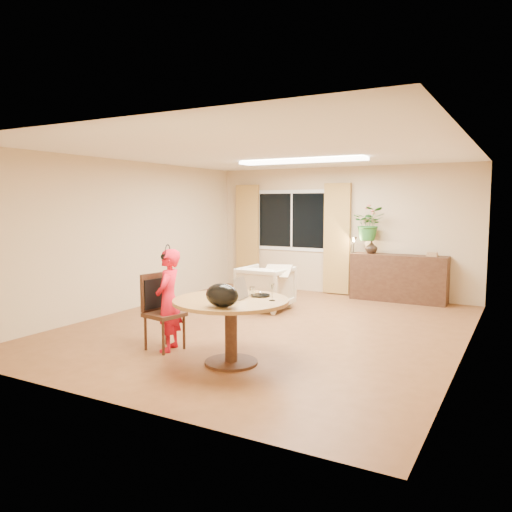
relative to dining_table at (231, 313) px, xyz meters
The scene contains 24 objects.
floor 1.87m from the dining_table, 103.59° to the left, with size 6.50×6.50×0.00m, color brown.
ceiling 2.67m from the dining_table, 103.59° to the left, with size 6.50×6.50×0.00m, color white.
wall_back 5.03m from the dining_table, 94.78° to the left, with size 5.50×5.50×0.00m, color tan.
wall_left 3.67m from the dining_table, 151.52° to the left, with size 6.50×6.50×0.00m, color tan.
wall_right 2.98m from the dining_table, 36.33° to the left, with size 6.50×6.50×0.00m, color tan.
window 5.25m from the dining_table, 107.02° to the left, with size 1.70×0.03×1.30m.
curtain_left 5.53m from the dining_table, 117.77° to the left, with size 0.55×0.08×2.25m, color olive.
curtain_right 4.92m from the dining_table, 95.45° to the left, with size 0.55×0.08×2.25m, color olive.
ceiling_panel 3.54m from the dining_table, 98.10° to the left, with size 2.20×0.35×0.05m, color white.
dining_table is the anchor object (origin of this frame).
dining_chair 1.05m from the dining_table, behind, with size 0.46×0.42×0.97m, color black, non-canonical shape.
child 0.98m from the dining_table, behind, with size 0.31×0.47×1.29m, color #B52A0D.
laptop 0.31m from the dining_table, 146.30° to the left, with size 0.39×0.26×0.26m, color #B7B7BC, non-canonical shape.
tumbler 0.39m from the dining_table, 71.12° to the left, with size 0.07×0.07×0.10m, color white, non-canonical shape.
wine_glass 0.55m from the dining_table, 18.26° to the left, with size 0.07×0.07×0.20m, color white, non-canonical shape.
pot_lid 0.43m from the dining_table, 57.11° to the left, with size 0.24×0.24×0.04m, color white, non-canonical shape.
handbag 0.54m from the dining_table, 70.17° to the right, with size 0.39×0.22×0.26m, color black, non-canonical shape.
armchair 3.04m from the dining_table, 110.06° to the left, with size 0.82×0.85×0.77m, color beige.
throw 2.89m from the dining_table, 105.65° to the left, with size 0.45×0.55×0.03m, color beige, non-canonical shape.
sideboard 4.80m from the dining_table, 80.04° to the left, with size 1.78×0.44×0.89m, color black.
vase 4.75m from the dining_table, 86.47° to the left, with size 0.24×0.24×0.25m, color black.
bouquet 4.81m from the dining_table, 87.12° to the left, with size 0.59×0.51×0.66m, color #2A6024.
book_stack 4.95m from the dining_table, 73.23° to the left, with size 0.19×0.15×0.08m, color #936B4B, non-canonical shape.
desk_lamp 4.70m from the dining_table, 90.56° to the left, with size 0.14×0.14×0.33m, color black, non-canonical shape.
Camera 1 is at (3.39, -6.53, 1.86)m, focal length 35.00 mm.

